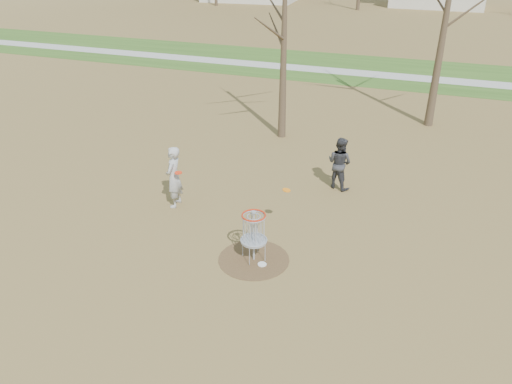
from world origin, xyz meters
TOP-DOWN VIEW (x-y plane):
  - ground at (0.00, 0.00)m, footprint 160.00×160.00m
  - green_band at (0.00, 21.00)m, footprint 160.00×8.00m
  - footpath at (0.00, 20.00)m, footprint 160.00×1.50m
  - dirt_circle at (0.00, 0.00)m, footprint 1.80×1.80m
  - player_standing at (-3.21, 1.84)m, footprint 0.52×0.73m
  - player_throwing at (1.12, 4.74)m, footprint 1.01×0.91m
  - disc_grounded at (0.28, -0.15)m, footprint 0.22×0.22m
  - discs_in_play at (-1.23, 1.62)m, footprint 3.52×0.34m
  - disc_golf_basket at (0.00, 0.00)m, footprint 0.64×0.64m

SIDE VIEW (x-z plane):
  - ground at x=0.00m, z-range 0.00..0.00m
  - green_band at x=0.00m, z-range 0.00..0.01m
  - dirt_circle at x=0.00m, z-range 0.00..0.01m
  - footpath at x=0.00m, z-range 0.01..0.02m
  - disc_grounded at x=0.28m, z-range 0.01..0.03m
  - player_throwing at x=1.12m, z-range 0.00..1.71m
  - disc_golf_basket at x=0.00m, z-range 0.24..1.59m
  - player_standing at x=-3.21m, z-range 0.00..1.89m
  - discs_in_play at x=-1.23m, z-range 1.17..1.30m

